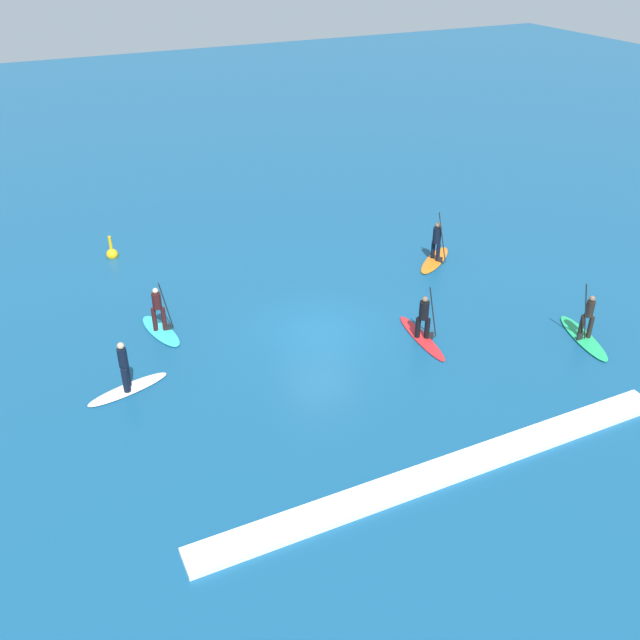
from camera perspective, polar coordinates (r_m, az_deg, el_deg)
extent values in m
plane|color=navy|center=(25.16, 0.00, -0.98)|extent=(120.00, 120.00, 0.00)
ellipsoid|color=#33C6CC|center=(25.78, -12.99, -0.88)|extent=(1.25, 2.71, 0.10)
cylinder|color=#381414|center=(25.55, -13.49, 0.06)|extent=(0.19, 0.19, 0.90)
cylinder|color=#381414|center=(25.50, -12.75, 0.10)|extent=(0.19, 0.19, 0.90)
cylinder|color=#381414|center=(25.16, -13.32, 1.55)|extent=(0.38, 0.38, 0.60)
sphere|color=beige|center=(24.98, -13.43, 2.36)|extent=(0.24, 0.24, 0.20)
cylinder|color=black|center=(25.24, -12.58, 1.15)|extent=(0.39, 0.12, 1.93)
cube|color=black|center=(25.69, -12.35, -0.63)|extent=(0.21, 0.10, 0.32)
ellipsoid|color=orange|center=(30.72, 9.44, 4.90)|extent=(2.77, 2.40, 0.10)
cylinder|color=black|center=(30.64, 9.30, 5.75)|extent=(0.24, 0.24, 0.78)
cylinder|color=black|center=(30.42, 9.71, 5.52)|extent=(0.24, 0.24, 0.78)
cylinder|color=black|center=(30.23, 9.62, 6.90)|extent=(0.50, 0.50, 0.70)
sphere|color=brown|center=(30.05, 9.70, 7.71)|extent=(0.33, 0.33, 0.23)
cylinder|color=black|center=(30.03, 10.04, 6.70)|extent=(0.35, 0.43, 2.22)
cube|color=black|center=(30.47, 9.86, 4.86)|extent=(0.17, 0.19, 0.32)
ellipsoid|color=white|center=(23.02, -15.53, -5.51)|extent=(2.81, 1.34, 0.08)
cylinder|color=black|center=(22.63, -15.72, -4.80)|extent=(0.27, 0.27, 0.83)
cylinder|color=black|center=(22.88, -15.67, -4.36)|extent=(0.27, 0.27, 0.83)
cylinder|color=black|center=(22.35, -15.96, -3.02)|extent=(0.36, 0.36, 0.66)
sphere|color=tan|center=(22.11, -16.12, -2.06)|extent=(0.27, 0.27, 0.22)
ellipsoid|color=#23B266|center=(26.46, 20.88, -1.36)|extent=(1.51, 3.19, 0.11)
cylinder|color=black|center=(26.22, 20.75, -0.43)|extent=(0.21, 0.21, 0.83)
cylinder|color=black|center=(26.24, 21.38, -0.55)|extent=(0.21, 0.21, 0.83)
cylinder|color=black|center=(25.89, 21.36, 0.87)|extent=(0.36, 0.36, 0.60)
sphere|color=brown|center=(25.70, 21.53, 1.65)|extent=(0.25, 0.25, 0.20)
cylinder|color=black|center=(25.66, 21.04, 0.63)|extent=(0.43, 0.16, 2.22)
cube|color=black|center=(26.17, 20.62, -1.38)|extent=(0.21, 0.11, 0.32)
ellipsoid|color=red|center=(25.00, 8.38, -1.46)|extent=(0.81, 3.27, 0.08)
cylinder|color=black|center=(24.79, 8.07, -0.61)|extent=(0.20, 0.20, 0.77)
cylinder|color=black|center=(24.78, 8.82, -0.67)|extent=(0.20, 0.20, 0.77)
cylinder|color=black|center=(24.42, 8.57, 0.80)|extent=(0.37, 0.37, 0.67)
sphere|color=brown|center=(24.21, 8.65, 1.69)|extent=(0.22, 0.22, 0.21)
cylinder|color=black|center=(24.46, 9.29, 0.64)|extent=(0.46, 0.08, 2.07)
cube|color=black|center=(24.96, 9.10, -1.33)|extent=(0.20, 0.08, 0.32)
sphere|color=yellow|center=(31.99, -16.76, 5.20)|extent=(0.51, 0.51, 0.51)
cylinder|color=yellow|center=(31.84, -16.86, 5.80)|extent=(0.13, 0.13, 0.99)
cube|color=white|center=(19.56, 10.46, -12.08)|extent=(14.72, 0.90, 0.18)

